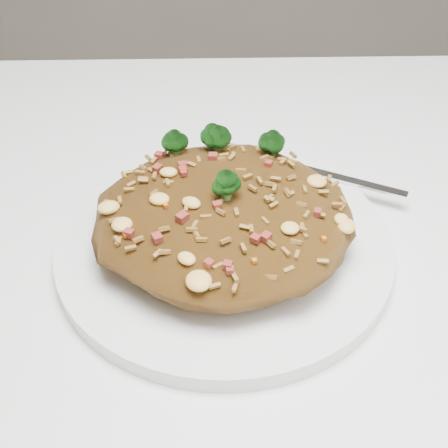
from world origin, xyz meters
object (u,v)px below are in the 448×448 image
at_px(plate, 224,246).
at_px(fried_rice, 224,208).
at_px(dining_table, 166,397).
at_px(fork, 322,174).

bearing_deg(plate, fried_rice, 91.57).
bearing_deg(dining_table, fried_rice, 56.06).
relative_size(plate, fried_rice, 1.33).
distance_m(plate, fried_rice, 0.04).
distance_m(dining_table, fork, 0.22).
height_order(dining_table, fried_rice, fried_rice).
xyz_separation_m(dining_table, fried_rice, (0.05, 0.07, 0.13)).
bearing_deg(fork, fried_rice, -112.00).
bearing_deg(dining_table, plate, 55.50).
distance_m(fried_rice, fork, 0.12).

